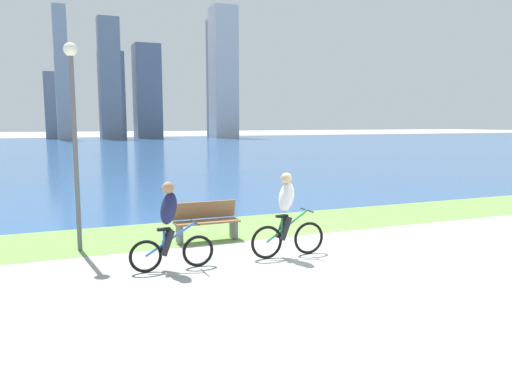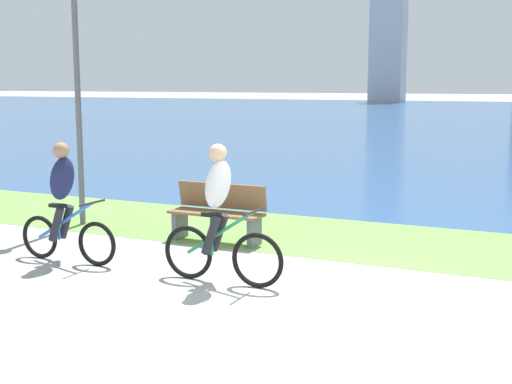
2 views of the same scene
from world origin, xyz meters
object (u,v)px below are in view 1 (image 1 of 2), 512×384
bench_near_path (206,221)px  cyclist_trailing (170,226)px  cyclist_lead (287,216)px  lamppost_tall (74,119)px

bench_near_path → cyclist_trailing: bearing=-123.7°
cyclist_trailing → bench_near_path: (1.31, 1.97, -0.38)m
cyclist_trailing → bench_near_path: cyclist_trailing is taller
cyclist_lead → bench_near_path: cyclist_lead is taller
cyclist_lead → bench_near_path: (-1.08, 1.98, -0.39)m
lamppost_tall → cyclist_lead: bearing=-29.2°
bench_near_path → lamppost_tall: bearing=176.5°
cyclist_lead → bench_near_path: 2.29m
bench_near_path → lamppost_tall: 3.62m
cyclist_lead → lamppost_tall: bearing=150.8°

